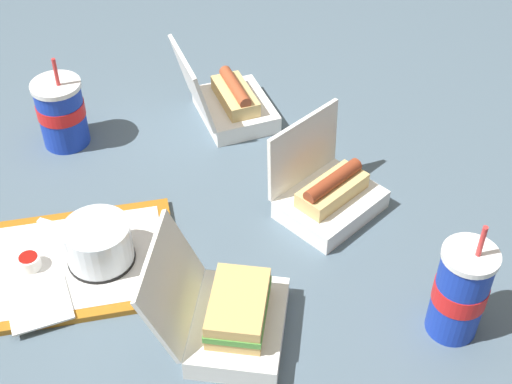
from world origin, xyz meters
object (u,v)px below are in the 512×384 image
object	(u,v)px
food_tray	(72,264)
plastic_fork	(64,228)
soda_cup_right	(61,112)
ketchup_cup	(29,261)
clamshell_sandwich_center	(231,316)
cake_container	(99,244)
clamshell_hotdog_left	(230,103)
clamshell_hotdog_back	(328,194)
soda_cup_front	(460,292)

from	to	relation	value
food_tray	plastic_fork	size ratio (longest dim) A/B	3.37
food_tray	plastic_fork	xyz separation A→B (m)	(-0.01, 0.08, 0.01)
food_tray	soda_cup_right	xyz separation A→B (m)	(-0.00, 0.37, 0.07)
ketchup_cup	clamshell_sandwich_center	xyz separation A→B (m)	(0.32, -0.20, 0.02)
cake_container	clamshell_hotdog_left	world-z (taller)	clamshell_hotdog_left
ketchup_cup	cake_container	bearing A→B (deg)	-3.65
food_tray	clamshell_hotdog_left	xyz separation A→B (m)	(0.36, 0.38, 0.03)
plastic_fork	soda_cup_right	world-z (taller)	soda_cup_right
clamshell_sandwich_center	clamshell_hotdog_left	size ratio (longest dim) A/B	1.20
soda_cup_right	clamshell_hotdog_back	bearing A→B (deg)	-33.64
ketchup_cup	clamshell_hotdog_left	size ratio (longest dim) A/B	0.19
cake_container	soda_cup_front	size ratio (longest dim) A/B	0.50
clamshell_hotdog_back	soda_cup_front	size ratio (longest dim) A/B	1.00
food_tray	ketchup_cup	xyz separation A→B (m)	(-0.07, 0.00, 0.02)
clamshell_hotdog_back	clamshell_sandwich_center	bearing A→B (deg)	-132.92
clamshell_hotdog_back	clamshell_hotdog_left	bearing A→B (deg)	110.74
plastic_fork	clamshell_sandwich_center	distance (m)	0.39
clamshell_hotdog_back	clamshell_hotdog_left	world-z (taller)	clamshell_hotdog_left
ketchup_cup	clamshell_hotdog_back	distance (m)	0.55
plastic_fork	clamshell_hotdog_left	xyz separation A→B (m)	(0.37, 0.29, 0.03)
cake_container	ketchup_cup	bearing A→B (deg)	176.35
food_tray	clamshell_hotdog_left	bearing A→B (deg)	46.82
cake_container	plastic_fork	distance (m)	0.12
ketchup_cup	soda_cup_right	bearing A→B (deg)	79.65
cake_container	soda_cup_front	bearing A→B (deg)	-25.18
cake_container	ketchup_cup	world-z (taller)	cake_container
plastic_fork	cake_container	bearing A→B (deg)	-21.56
cake_container	soda_cup_right	bearing A→B (deg)	98.44
clamshell_sandwich_center	food_tray	bearing A→B (deg)	141.11
ketchup_cup	clamshell_sandwich_center	size ratio (longest dim) A/B	0.16
plastic_fork	clamshell_hotdog_left	world-z (taller)	clamshell_hotdog_left
food_tray	clamshell_hotdog_back	distance (m)	0.48
clamshell_hotdog_back	clamshell_hotdog_left	xyz separation A→B (m)	(-0.13, 0.33, 0.00)
ketchup_cup	soda_cup_right	size ratio (longest dim) A/B	0.19
food_tray	soda_cup_front	bearing A→B (deg)	-23.66
food_tray	soda_cup_right	world-z (taller)	soda_cup_right
food_tray	clamshell_sandwich_center	size ratio (longest dim) A/B	1.44
ketchup_cup	food_tray	bearing A→B (deg)	-1.54
ketchup_cup	clamshell_hotdog_back	bearing A→B (deg)	4.68
clamshell_hotdog_back	soda_cup_right	size ratio (longest dim) A/B	1.14
ketchup_cup	soda_cup_right	world-z (taller)	soda_cup_right
ketchup_cup	clamshell_hotdog_left	distance (m)	0.57
food_tray	ketchup_cup	distance (m)	0.07
soda_cup_front	clamshell_hotdog_back	bearing A→B (deg)	111.11
soda_cup_front	soda_cup_right	size ratio (longest dim) A/B	1.14
clamshell_sandwich_center	clamshell_hotdog_back	bearing A→B (deg)	47.08
plastic_fork	soda_cup_front	size ratio (longest dim) A/B	0.47
food_tray	cake_container	xyz separation A→B (m)	(0.05, -0.01, 0.04)
food_tray	soda_cup_right	distance (m)	0.37
plastic_fork	ketchup_cup	bearing A→B (deg)	-91.90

